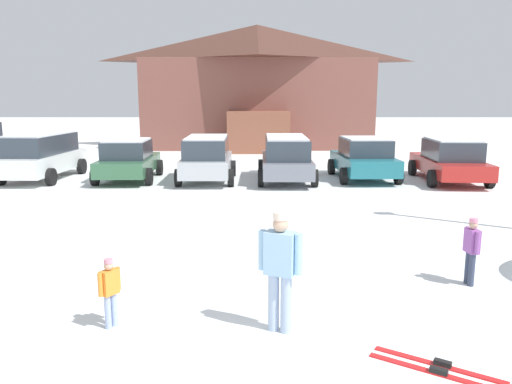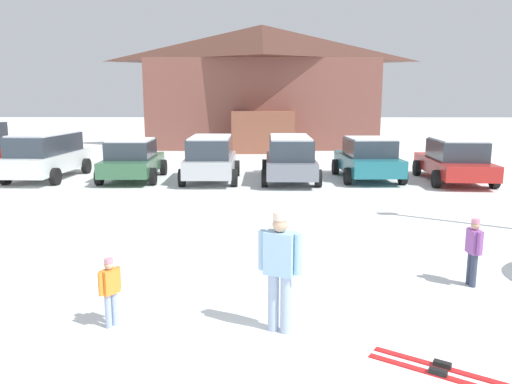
# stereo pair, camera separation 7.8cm
# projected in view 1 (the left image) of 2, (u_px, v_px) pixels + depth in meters

# --- Properties ---
(ski_lodge) EXTENTS (14.92, 9.47, 7.84)m
(ski_lodge) POSITION_uv_depth(u_px,v_px,m) (259.00, 86.00, 32.95)
(ski_lodge) COLOR brown
(ski_lodge) RESTS_ON ground
(parked_white_suv) EXTENTS (2.26, 4.78, 1.81)m
(parked_white_suv) POSITION_uv_depth(u_px,v_px,m) (45.00, 155.00, 19.52)
(parked_white_suv) COLOR white
(parked_white_suv) RESTS_ON ground
(parked_green_coupe) EXTENTS (2.28, 4.07, 1.60)m
(parked_green_coupe) POSITION_uv_depth(u_px,v_px,m) (131.00, 159.00, 19.29)
(parked_green_coupe) COLOR #356443
(parked_green_coupe) RESTS_ON ground
(parked_silver_wagon) EXTENTS (2.16, 4.07, 1.72)m
(parked_silver_wagon) POSITION_uv_depth(u_px,v_px,m) (209.00, 157.00, 19.07)
(parked_silver_wagon) COLOR #B4B9BE
(parked_silver_wagon) RESTS_ON ground
(parked_grey_wagon) EXTENTS (2.19, 4.77, 1.71)m
(parked_grey_wagon) POSITION_uv_depth(u_px,v_px,m) (288.00, 157.00, 19.19)
(parked_grey_wagon) COLOR slate
(parked_grey_wagon) RESTS_ON ground
(parked_teal_hatchback) EXTENTS (2.37, 4.17, 1.65)m
(parked_teal_hatchback) POSITION_uv_depth(u_px,v_px,m) (366.00, 158.00, 19.48)
(parked_teal_hatchback) COLOR #216F7B
(parked_teal_hatchback) RESTS_ON ground
(parked_red_sedan) EXTENTS (2.45, 4.76, 1.65)m
(parked_red_sedan) POSITION_uv_depth(u_px,v_px,m) (452.00, 160.00, 18.93)
(parked_red_sedan) COLOR #B32420
(parked_red_sedan) RESTS_ON ground
(skier_child_in_orange_jacket) EXTENTS (0.25, 0.31, 0.99)m
(skier_child_in_orange_jacket) POSITION_uv_depth(u_px,v_px,m) (112.00, 289.00, 6.85)
(skier_child_in_orange_jacket) COLOR #99AAD3
(skier_child_in_orange_jacket) RESTS_ON ground
(skier_child_in_purple_jacket) EXTENTS (0.19, 0.43, 1.16)m
(skier_child_in_purple_jacket) POSITION_uv_depth(u_px,v_px,m) (474.00, 248.00, 8.40)
(skier_child_in_purple_jacket) COLOR #363F57
(skier_child_in_purple_jacket) RESTS_ON ground
(skier_adult_in_blue_parka) EXTENTS (0.58, 0.38, 1.67)m
(skier_adult_in_blue_parka) POSITION_uv_depth(u_px,v_px,m) (282.00, 265.00, 6.66)
(skier_adult_in_blue_parka) COLOR #9CAFCE
(skier_adult_in_blue_parka) RESTS_ON ground
(pair_of_skis) EXTENTS (1.45, 1.07, 0.08)m
(pair_of_skis) POSITION_uv_depth(u_px,v_px,m) (440.00, 369.00, 5.84)
(pair_of_skis) COLOR red
(pair_of_skis) RESTS_ON ground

